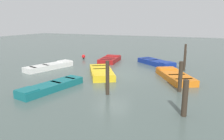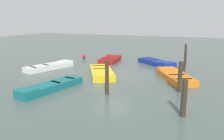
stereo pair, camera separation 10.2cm
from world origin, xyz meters
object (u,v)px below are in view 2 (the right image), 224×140
(rowboat_blue, at_px, (156,62))
(mooring_piling_mid_right, at_px, (185,58))
(marker_buoy, at_px, (84,57))
(mooring_piling_near_right, at_px, (107,78))
(mooring_piling_near_left, at_px, (184,98))
(rowboat_yellow, at_px, (101,72))
(mooring_piling_far_right, at_px, (185,58))
(rowboat_red, at_px, (110,59))
(rowboat_white, at_px, (50,66))
(mooring_piling_far_left, at_px, (180,77))
(rowboat_teal, at_px, (51,86))
(rowboat_orange, at_px, (175,76))

(rowboat_blue, bearing_deg, mooring_piling_mid_right, 8.06)
(rowboat_blue, height_order, marker_buoy, marker_buoy)
(mooring_piling_near_right, distance_m, mooring_piling_near_left, 4.19)
(rowboat_yellow, xyz_separation_m, mooring_piling_near_left, (-6.16, 4.87, 0.56))
(mooring_piling_mid_right, relative_size, mooring_piling_far_right, 1.54)
(rowboat_red, relative_size, rowboat_white, 0.74)
(mooring_piling_far_left, bearing_deg, rowboat_teal, 21.04)
(marker_buoy, bearing_deg, mooring_piling_far_left, 146.20)
(rowboat_white, xyz_separation_m, mooring_piling_far_left, (-10.40, 1.84, 0.64))
(rowboat_orange, height_order, mooring_piling_near_left, mooring_piling_near_left)
(rowboat_white, bearing_deg, rowboat_yellow, -75.76)
(rowboat_red, bearing_deg, rowboat_orange, -128.31)
(mooring_piling_far_left, xyz_separation_m, marker_buoy, (10.13, -6.78, -0.57))
(rowboat_white, distance_m, mooring_piling_near_left, 12.04)
(rowboat_blue, bearing_deg, rowboat_red, -138.34)
(rowboat_yellow, distance_m, mooring_piling_far_right, 7.71)
(mooring_piling_far_left, height_order, marker_buoy, mooring_piling_far_left)
(mooring_piling_mid_right, bearing_deg, rowboat_teal, 51.44)
(mooring_piling_near_right, bearing_deg, mooring_piling_far_left, -150.14)
(mooring_piling_mid_right, relative_size, mooring_piling_near_right, 1.14)
(mooring_piling_near_right, height_order, mooring_piling_far_left, mooring_piling_near_right)
(mooring_piling_mid_right, relative_size, marker_buoy, 4.36)
(rowboat_orange, xyz_separation_m, mooring_piling_mid_right, (-0.34, -2.86, 0.83))
(mooring_piling_near_right, bearing_deg, rowboat_orange, -121.79)
(rowboat_teal, bearing_deg, mooring_piling_far_right, 158.74)
(rowboat_orange, relative_size, rowboat_blue, 1.09)
(mooring_piling_far_right, height_order, marker_buoy, mooring_piling_far_right)
(rowboat_yellow, distance_m, rowboat_blue, 5.99)
(mooring_piling_near_left, bearing_deg, rowboat_teal, -4.86)
(rowboat_yellow, distance_m, mooring_piling_mid_right, 6.64)
(rowboat_orange, relative_size, marker_buoy, 8.54)
(rowboat_teal, bearing_deg, marker_buoy, -148.71)
(rowboat_blue, height_order, mooring_piling_mid_right, mooring_piling_mid_right)
(rowboat_orange, relative_size, mooring_piling_far_right, 3.02)
(rowboat_orange, distance_m, mooring_piling_mid_right, 3.00)
(rowboat_blue, relative_size, mooring_piling_near_right, 2.05)
(rowboat_yellow, relative_size, mooring_piling_far_left, 2.50)
(mooring_piling_far_left, bearing_deg, marker_buoy, -33.80)
(rowboat_blue, relative_size, mooring_piling_mid_right, 1.79)
(rowboat_white, bearing_deg, rowboat_blue, -39.92)
(rowboat_white, distance_m, mooring_piling_far_right, 11.42)
(rowboat_red, distance_m, rowboat_teal, 9.25)
(rowboat_red, relative_size, mooring_piling_far_right, 2.32)
(rowboat_teal, relative_size, marker_buoy, 8.75)
(mooring_piling_far_right, relative_size, mooring_piling_near_left, 0.87)
(rowboat_yellow, relative_size, mooring_piling_near_right, 2.34)
(rowboat_yellow, height_order, mooring_piling_mid_right, mooring_piling_mid_right)
(mooring_piling_near_left, bearing_deg, mooring_piling_mid_right, -84.75)
(rowboat_orange, distance_m, mooring_piling_far_right, 4.72)
(mooring_piling_mid_right, xyz_separation_m, mooring_piling_near_left, (-0.80, 8.70, -0.27))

